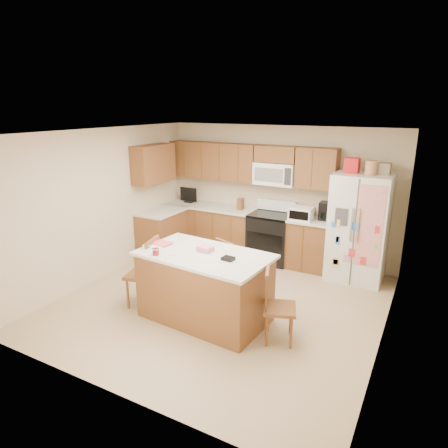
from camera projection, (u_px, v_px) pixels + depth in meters
The scene contains 9 objects.
ground at pixel (222, 303), 6.00m from camera, with size 4.50×4.50×0.00m, color tan.
room_shell at pixel (221, 210), 5.58m from camera, with size 4.60×4.60×2.52m.
cabinetry at pixel (221, 209), 7.69m from camera, with size 3.36×1.56×2.15m.
stove at pixel (271, 237), 7.49m from camera, with size 0.76×0.65×1.13m.
refrigerator at pixel (359, 226), 6.60m from camera, with size 0.90×0.79×2.04m.
island at pixel (205, 286), 5.43m from camera, with size 1.82×1.15×1.05m.
windsor_chair_left at pixel (144, 274), 5.81m from camera, with size 0.52×0.54×1.03m.
windsor_chair_back at pixel (231, 270), 6.06m from camera, with size 0.52×0.51×0.95m.
windsor_chair_right at pixel (278, 307), 4.93m from camera, with size 0.51×0.52×0.95m.
Camera 1 is at (2.60, -4.74, 2.85)m, focal length 32.00 mm.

